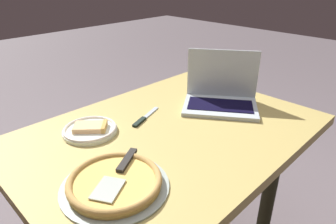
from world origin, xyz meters
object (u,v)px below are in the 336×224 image
at_px(dining_table, 169,150).
at_px(pizza_tray, 115,182).
at_px(table_knife, 144,118).
at_px(laptop, 221,95).
at_px(pizza_plate, 90,129).

relative_size(dining_table, pizza_tray, 3.72).
bearing_deg(dining_table, table_knife, 95.27).
distance_m(laptop, pizza_tray, 0.71).
bearing_deg(pizza_tray, laptop, 10.11).
bearing_deg(table_knife, dining_table, -84.73).
bearing_deg(laptop, pizza_tray, -169.89).
relative_size(dining_table, pizza_plate, 5.65).
distance_m(laptop, pizza_plate, 0.61).
bearing_deg(dining_table, pizza_tray, -160.19).
bearing_deg(pizza_plate, laptop, -20.22).
relative_size(laptop, table_knife, 2.04).
height_order(pizza_tray, table_knife, pizza_tray).
xyz_separation_m(pizza_plate, pizza_tray, (-0.13, -0.34, 0.00)).
relative_size(pizza_plate, table_knife, 1.07).
height_order(dining_table, pizza_plate, pizza_plate).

